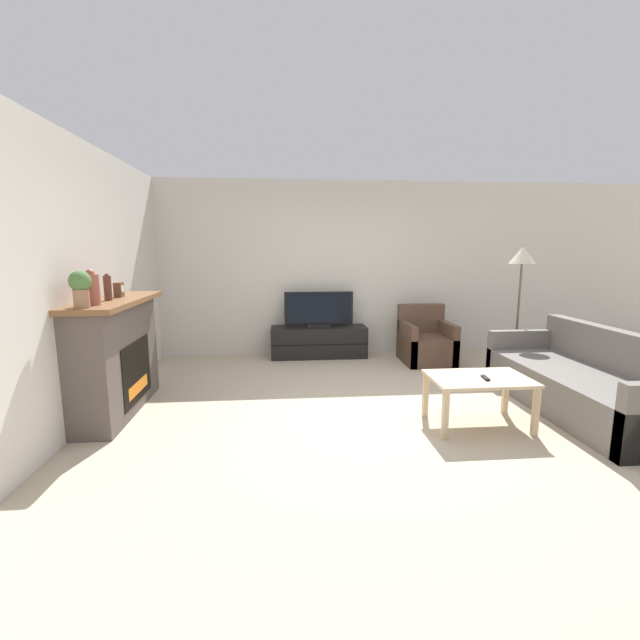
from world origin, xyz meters
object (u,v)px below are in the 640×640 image
(mantel_vase_left, at_px, (91,289))
(tv, at_px, (319,311))
(armchair, at_px, (426,343))
(remote, at_px, (485,378))
(tv_stand, at_px, (319,342))
(mantel_clock, at_px, (119,290))
(floor_lamp, at_px, (522,264))
(fireplace, at_px, (116,355))
(potted_plant, at_px, (80,287))
(couch, at_px, (585,385))
(coffee_table, at_px, (479,384))
(mantel_vase_centre_left, at_px, (108,288))

(mantel_vase_left, xyz_separation_m, tv, (2.23, 2.54, -0.59))
(armchair, relative_size, remote, 5.39)
(mantel_vase_left, relative_size, tv_stand, 0.22)
(mantel_clock, xyz_separation_m, floor_lamp, (4.84, 0.90, 0.21))
(mantel_vase_left, height_order, tv_stand, mantel_vase_left)
(fireplace, relative_size, potted_plant, 5.02)
(fireplace, height_order, armchair, fireplace)
(mantel_clock, bearing_deg, fireplace, -96.38)
(remote, bearing_deg, couch, 21.56)
(mantel_vase_left, relative_size, remote, 2.06)
(mantel_clock, bearing_deg, mantel_vase_left, -90.07)
(mantel_vase_left, xyz_separation_m, potted_plant, (0.00, -0.20, 0.03))
(remote, bearing_deg, mantel_vase_left, -176.91)
(mantel_clock, height_order, remote, mantel_clock)
(tv, relative_size, couch, 0.47)
(remote, distance_m, floor_lamp, 2.42)
(tv, height_order, remote, tv)
(armchair, height_order, coffee_table, armchair)
(tv_stand, bearing_deg, tv, -90.00)
(potted_plant, height_order, armchair, potted_plant)
(potted_plant, xyz_separation_m, coffee_table, (3.50, 0.00, -0.94))
(armchair, bearing_deg, fireplace, -156.63)
(fireplace, xyz_separation_m, remote, (3.55, -0.73, -0.11))
(potted_plant, relative_size, coffee_table, 0.34)
(couch, bearing_deg, fireplace, 175.03)
(couch, bearing_deg, tv, 135.74)
(fireplace, bearing_deg, mantel_vase_left, -87.96)
(mantel_vase_centre_left, bearing_deg, couch, -3.56)
(couch, bearing_deg, mantel_vase_left, -179.28)
(fireplace, relative_size, couch, 0.71)
(tv_stand, bearing_deg, fireplace, -137.40)
(floor_lamp, bearing_deg, tv_stand, 158.95)
(mantel_vase_centre_left, distance_m, mantel_clock, 0.28)
(mantel_clock, bearing_deg, floor_lamp, 10.52)
(fireplace, height_order, mantel_clock, mantel_clock)
(mantel_vase_centre_left, xyz_separation_m, armchair, (3.78, 1.76, -1.02))
(potted_plant, height_order, coffee_table, potted_plant)
(fireplace, bearing_deg, coffee_table, -10.80)
(remote, distance_m, couch, 1.29)
(mantel_vase_centre_left, relative_size, tv, 0.25)
(tv, xyz_separation_m, remote, (1.31, -2.79, -0.24))
(tv, bearing_deg, mantel_vase_centre_left, -135.61)
(potted_plant, bearing_deg, floor_lamp, 19.68)
(mantel_vase_left, bearing_deg, coffee_table, -3.20)
(fireplace, height_order, couch, fireplace)
(mantel_vase_centre_left, height_order, potted_plant, potted_plant)
(mantel_clock, distance_m, tv_stand, 3.10)
(mantel_vase_centre_left, xyz_separation_m, remote, (3.53, -0.61, -0.81))
(mantel_vase_left, xyz_separation_m, coffee_table, (3.50, -0.20, -0.91))
(armchair, relative_size, coffee_table, 0.91)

